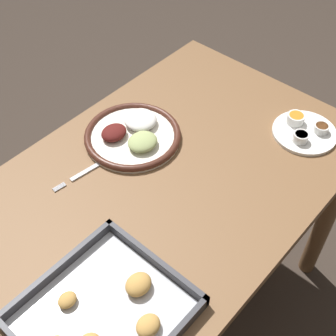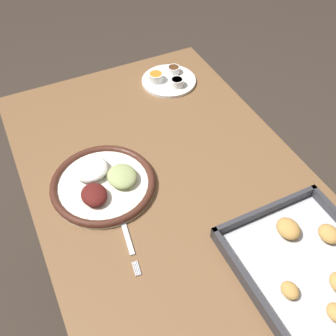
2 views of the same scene
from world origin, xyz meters
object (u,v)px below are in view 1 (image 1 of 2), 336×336
(fork, at_px, (90,169))
(baking_tray, at_px, (105,313))
(dinner_plate, at_px, (133,134))
(saucer_plate, at_px, (304,130))

(fork, height_order, baking_tray, baking_tray)
(dinner_plate, distance_m, fork, 0.16)
(dinner_plate, distance_m, saucer_plate, 0.49)
(dinner_plate, bearing_deg, fork, -0.32)
(fork, xyz_separation_m, saucer_plate, (-0.50, 0.35, 0.01))
(dinner_plate, height_order, baking_tray, dinner_plate)
(saucer_plate, height_order, baking_tray, baking_tray)
(fork, distance_m, baking_tray, 0.42)
(fork, xyz_separation_m, baking_tray, (0.25, 0.33, 0.01))
(saucer_plate, relative_size, baking_tray, 0.56)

